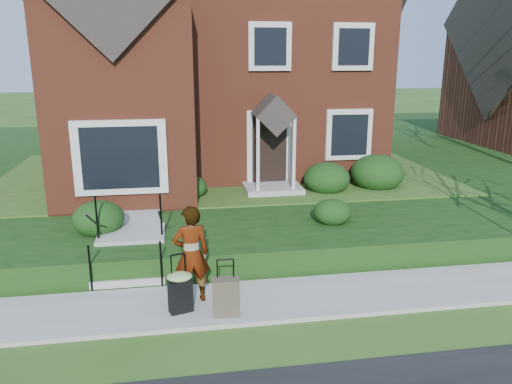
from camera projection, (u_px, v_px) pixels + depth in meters
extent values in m
plane|color=#2D5119|center=(265.00, 302.00, 9.09)|extent=(120.00, 120.00, 0.00)
cube|color=#9E9B93|center=(265.00, 300.00, 9.08)|extent=(60.00, 1.60, 0.08)
cube|color=black|center=(314.00, 161.00, 20.01)|extent=(44.00, 20.00, 0.60)
cube|color=#9E9B93|center=(139.00, 200.00, 13.29)|extent=(1.20, 6.00, 0.06)
cube|color=brown|center=(215.00, 87.00, 17.75)|extent=(10.00, 8.00, 5.40)
cube|color=brown|center=(121.00, 98.00, 12.74)|extent=(3.60, 2.40, 5.40)
cube|color=silver|center=(121.00, 157.00, 11.98)|extent=(2.20, 0.30, 1.80)
cube|color=black|center=(269.00, 152.00, 14.50)|extent=(1.00, 0.12, 2.10)
cube|color=black|center=(349.00, 135.00, 14.76)|extent=(1.40, 0.10, 1.50)
cube|color=#9E9B93|center=(128.00, 281.00, 9.61)|extent=(1.40, 0.30, 0.15)
cube|color=#9E9B93|center=(129.00, 267.00, 9.86)|extent=(1.40, 0.30, 0.15)
cube|color=#9E9B93|center=(130.00, 254.00, 10.10)|extent=(1.40, 0.30, 0.15)
cube|color=#9E9B93|center=(130.00, 242.00, 10.35)|extent=(1.40, 0.30, 0.15)
cube|color=#9E9B93|center=(132.00, 233.00, 10.87)|extent=(1.40, 0.80, 0.15)
cylinder|color=black|center=(90.00, 268.00, 9.27)|extent=(0.04, 0.04, 0.90)
cylinder|color=black|center=(97.00, 218.00, 10.25)|extent=(0.04, 0.04, 0.90)
cylinder|color=black|center=(161.00, 264.00, 9.47)|extent=(0.04, 0.04, 0.90)
cylinder|color=black|center=(161.00, 214.00, 10.45)|extent=(0.04, 0.04, 0.90)
ellipsoid|color=#16340F|center=(83.00, 184.00, 12.98)|extent=(1.49, 1.49, 1.04)
ellipsoid|color=#16340F|center=(190.00, 185.00, 13.68)|extent=(0.94, 0.94, 0.66)
ellipsoid|color=#16340F|center=(327.00, 175.00, 14.22)|extent=(1.32, 1.32, 0.93)
ellipsoid|color=#16340F|center=(377.00, 169.00, 14.62)|extent=(1.55, 1.55, 1.09)
ellipsoid|color=#16340F|center=(98.00, 215.00, 10.89)|extent=(1.11, 1.11, 0.78)
ellipsoid|color=#16340F|center=(332.00, 209.00, 11.55)|extent=(0.88, 0.88, 0.61)
imported|color=#999999|center=(191.00, 254.00, 8.76)|extent=(0.71, 0.52, 1.78)
cube|color=black|center=(180.00, 296.00, 8.53)|extent=(0.44, 0.31, 0.59)
cylinder|color=black|center=(179.00, 256.00, 8.33)|extent=(0.23, 0.09, 0.03)
cylinder|color=black|center=(172.00, 268.00, 8.37)|extent=(0.02, 0.02, 0.44)
cylinder|color=black|center=(186.00, 267.00, 8.41)|extent=(0.02, 0.02, 0.44)
cylinder|color=black|center=(173.00, 310.00, 8.58)|extent=(0.05, 0.07, 0.06)
cylinder|color=black|center=(189.00, 309.00, 8.62)|extent=(0.05, 0.07, 0.06)
ellipsoid|color=#8FB366|center=(180.00, 276.00, 8.43)|extent=(0.51, 0.46, 0.14)
cube|color=#4E4734|center=(226.00, 297.00, 8.41)|extent=(0.48, 0.29, 0.66)
cylinder|color=black|center=(225.00, 261.00, 8.24)|extent=(0.28, 0.05, 0.03)
cylinder|color=black|center=(217.00, 271.00, 8.26)|extent=(0.02, 0.02, 0.32)
cylinder|color=black|center=(234.00, 270.00, 8.30)|extent=(0.02, 0.02, 0.32)
cylinder|color=black|center=(217.00, 314.00, 8.46)|extent=(0.04, 0.06, 0.06)
cylinder|color=black|center=(236.00, 312.00, 8.51)|extent=(0.04, 0.06, 0.06)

